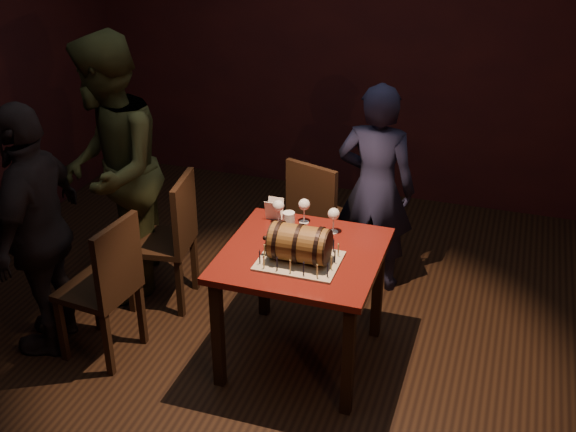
# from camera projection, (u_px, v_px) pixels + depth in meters

# --- Properties ---
(room_shell) EXTENTS (5.04, 5.04, 2.80)m
(room_shell) POSITION_uv_depth(u_px,v_px,m) (271.00, 143.00, 3.86)
(room_shell) COLOR black
(room_shell) RESTS_ON ground
(pub_table) EXTENTS (0.90, 0.90, 0.75)m
(pub_table) POSITION_uv_depth(u_px,v_px,m) (302.00, 268.00, 4.17)
(pub_table) COLOR #440E0B
(pub_table) RESTS_ON ground
(cake_board) EXTENTS (0.45, 0.35, 0.01)m
(cake_board) POSITION_uv_depth(u_px,v_px,m) (299.00, 261.00, 4.02)
(cake_board) COLOR #9C947E
(cake_board) RESTS_ON pub_table
(barrel_cake) EXTENTS (0.38, 0.23, 0.23)m
(barrel_cake) POSITION_uv_depth(u_px,v_px,m) (299.00, 244.00, 3.97)
(barrel_cake) COLOR brown
(barrel_cake) RESTS_ON cake_board
(birthday_candles) EXTENTS (0.40, 0.30, 0.09)m
(birthday_candles) POSITION_uv_depth(u_px,v_px,m) (299.00, 254.00, 4.00)
(birthday_candles) COLOR #E1D986
(birthday_candles) RESTS_ON cake_board
(wine_glass_left) EXTENTS (0.07, 0.07, 0.16)m
(wine_glass_left) POSITION_uv_depth(u_px,v_px,m) (278.00, 207.00, 4.37)
(wine_glass_left) COLOR silver
(wine_glass_left) RESTS_ON pub_table
(wine_glass_mid) EXTENTS (0.07, 0.07, 0.16)m
(wine_glass_mid) POSITION_uv_depth(u_px,v_px,m) (304.00, 206.00, 4.39)
(wine_glass_mid) COLOR silver
(wine_glass_mid) RESTS_ON pub_table
(wine_glass_right) EXTENTS (0.07, 0.07, 0.16)m
(wine_glass_right) POSITION_uv_depth(u_px,v_px,m) (334.00, 215.00, 4.28)
(wine_glass_right) COLOR silver
(wine_glass_right) RESTS_ON pub_table
(pint_of_ale) EXTENTS (0.07, 0.07, 0.15)m
(pint_of_ale) POSITION_uv_depth(u_px,v_px,m) (289.00, 224.00, 4.27)
(pint_of_ale) COLOR silver
(pint_of_ale) RESTS_ON pub_table
(menu_card) EXTENTS (0.10, 0.05, 0.13)m
(menu_card) POSITION_uv_depth(u_px,v_px,m) (274.00, 210.00, 4.45)
(menu_card) COLOR white
(menu_card) RESTS_ON pub_table
(chair_back) EXTENTS (0.51, 0.51, 0.93)m
(chair_back) POSITION_uv_depth(u_px,v_px,m) (319.00, 215.00, 5.04)
(chair_back) COLOR black
(chair_back) RESTS_ON ground
(chair_left_rear) EXTENTS (0.45, 0.45, 0.93)m
(chair_left_rear) POSITION_uv_depth(u_px,v_px,m) (172.00, 234.00, 4.78)
(chair_left_rear) COLOR black
(chair_left_rear) RESTS_ON ground
(chair_left_front) EXTENTS (0.44, 0.44, 0.93)m
(chair_left_front) POSITION_uv_depth(u_px,v_px,m) (107.00, 282.00, 4.25)
(chair_left_front) COLOR black
(chair_left_front) RESTS_ON ground
(person_back) EXTENTS (0.55, 0.37, 1.48)m
(person_back) POSITION_uv_depth(u_px,v_px,m) (376.00, 189.00, 4.90)
(person_back) COLOR #1A1B35
(person_back) RESTS_ON ground
(person_left_rear) EXTENTS (0.98, 1.09, 1.82)m
(person_left_rear) POSITION_uv_depth(u_px,v_px,m) (111.00, 171.00, 4.75)
(person_left_rear) COLOR #393F1F
(person_left_rear) RESTS_ON ground
(person_left_front) EXTENTS (0.54, 0.98, 1.59)m
(person_left_front) POSITION_uv_depth(u_px,v_px,m) (39.00, 231.00, 4.26)
(person_left_front) COLOR black
(person_left_front) RESTS_ON ground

